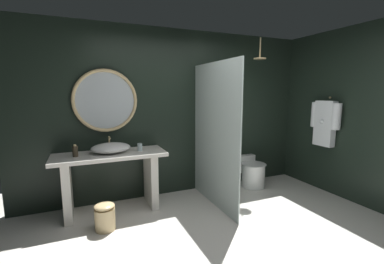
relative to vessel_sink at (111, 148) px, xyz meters
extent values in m
plane|color=silver|center=(1.05, -1.58, -0.89)|extent=(5.76, 5.76, 0.00)
cube|color=black|center=(1.05, 0.32, 0.41)|extent=(4.80, 0.10, 2.60)
cube|color=black|center=(3.40, -0.82, 0.41)|extent=(0.10, 2.47, 2.60)
cube|color=silver|center=(-0.02, -0.04, -0.09)|extent=(1.48, 0.58, 0.05)
cube|color=silver|center=(-0.57, -0.04, -0.50)|extent=(0.10, 0.49, 0.77)
cube|color=silver|center=(0.53, -0.04, -0.50)|extent=(0.10, 0.49, 0.77)
ellipsoid|color=white|center=(0.00, 0.00, 0.00)|extent=(0.52, 0.43, 0.13)
cylinder|color=#D6B77F|center=(0.00, 0.20, 0.03)|extent=(0.02, 0.02, 0.19)
cylinder|color=#D6B77F|center=(0.00, 0.12, 0.12)|extent=(0.02, 0.14, 0.02)
cylinder|color=silver|center=(0.39, -0.05, -0.01)|extent=(0.07, 0.07, 0.11)
cylinder|color=#3D3323|center=(-0.45, -0.05, 0.00)|extent=(0.07, 0.07, 0.14)
cylinder|color=#D6B77F|center=(-0.45, -0.05, 0.08)|extent=(0.04, 0.04, 0.02)
torus|color=#D6B77F|center=(-0.02, 0.23, 0.63)|extent=(0.89, 0.05, 0.89)
cylinder|color=#B2BCC1|center=(-0.02, 0.24, 0.63)|extent=(0.81, 0.01, 0.81)
cube|color=silver|center=(1.39, -0.40, 0.14)|extent=(0.02, 1.34, 2.05)
cylinder|color=#D6B77F|center=(2.35, -0.10, 1.45)|extent=(0.02, 0.02, 0.32)
cylinder|color=#D6B77F|center=(2.35, -0.10, 1.28)|extent=(0.20, 0.20, 0.02)
sphere|color=#D6B77F|center=(3.33, -0.65, 0.66)|extent=(0.04, 0.04, 0.04)
cube|color=white|center=(3.26, -0.65, 0.25)|extent=(0.12, 0.33, 0.73)
cylinder|color=white|center=(3.26, -0.84, 0.38)|extent=(0.14, 0.14, 0.41)
cylinder|color=white|center=(3.26, -0.46, 0.38)|extent=(0.14, 0.14, 0.41)
sphere|color=white|center=(3.18, -0.65, 0.29)|extent=(0.07, 0.07, 0.07)
cylinder|color=white|center=(2.35, -0.05, -0.69)|extent=(0.40, 0.40, 0.40)
ellipsoid|color=white|center=(2.35, -0.05, -0.48)|extent=(0.42, 0.46, 0.02)
cube|color=white|center=(2.35, 0.24, -0.54)|extent=(0.37, 0.17, 0.30)
cylinder|color=#D6B77F|center=(-0.16, -0.53, -0.75)|extent=(0.24, 0.24, 0.27)
ellipsoid|color=#D6B77F|center=(-0.16, -0.53, -0.59)|extent=(0.24, 0.24, 0.07)
camera|label=1|loc=(-0.35, -3.64, 0.77)|focal=24.37mm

